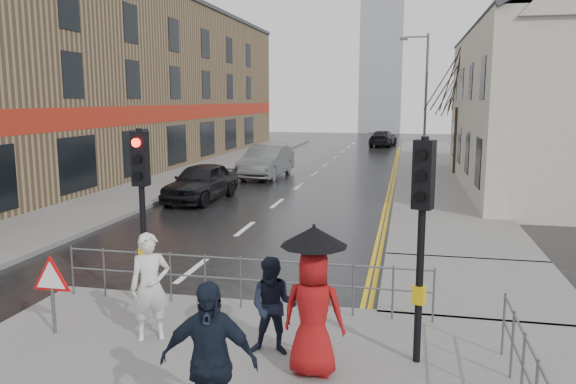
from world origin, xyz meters
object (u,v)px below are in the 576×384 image
at_px(pedestrian_with_umbrella, 313,297).
at_px(car_parked, 201,182).
at_px(pedestrian_b, 273,306).
at_px(car_mid, 266,162).
at_px(pedestrian_d, 209,362).
at_px(pedestrian_a, 150,287).

height_order(pedestrian_with_umbrella, car_parked, pedestrian_with_umbrella).
bearing_deg(pedestrian_b, car_mid, 101.12).
bearing_deg(pedestrian_d, pedestrian_with_umbrella, 57.72).
height_order(pedestrian_d, car_parked, pedestrian_d).
bearing_deg(car_mid, car_parked, -94.03).
xyz_separation_m(pedestrian_with_umbrella, car_parked, (-6.89, 13.70, -0.54)).
xyz_separation_m(pedestrian_b, pedestrian_with_umbrella, (0.71, -0.51, 0.39)).
distance_m(pedestrian_a, car_parked, 13.68).
bearing_deg(pedestrian_a, pedestrian_b, -30.67).
bearing_deg(pedestrian_d, pedestrian_a, 121.21).
relative_size(pedestrian_b, car_mid, 0.30).
distance_m(pedestrian_with_umbrella, car_mid, 21.79).
height_order(pedestrian_a, pedestrian_b, pedestrian_a).
relative_size(pedestrian_a, pedestrian_with_umbrella, 0.82).
distance_m(pedestrian_b, pedestrian_d, 2.38).
xyz_separation_m(pedestrian_a, car_mid, (-3.19, 20.30, -0.20)).
bearing_deg(car_mid, pedestrian_b, -72.54).
height_order(pedestrian_b, car_parked, pedestrian_b).
bearing_deg(pedestrian_a, car_parked, 80.17).
bearing_deg(pedestrian_b, pedestrian_a, 173.07).
distance_m(pedestrian_a, pedestrian_with_umbrella, 2.90).
bearing_deg(car_mid, pedestrian_with_umbrella, -71.07).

